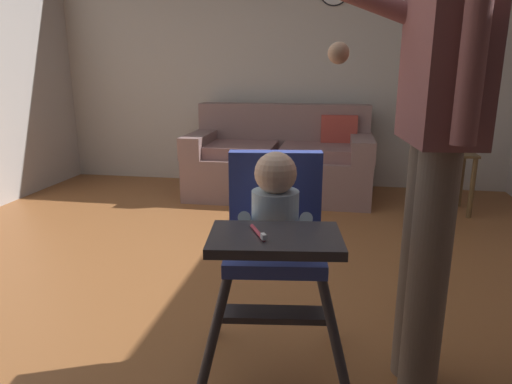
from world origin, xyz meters
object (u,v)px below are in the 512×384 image
at_px(high_chair, 275,228).
at_px(couch, 280,161).
at_px(sippy_cup, 444,146).
at_px(side_table, 447,168).
at_px(adult_standing, 436,131).

bearing_deg(high_chair, couch, 178.89).
bearing_deg(sippy_cup, couch, 168.58).
xyz_separation_m(high_chair, side_table, (1.15, 2.45, -0.24)).
bearing_deg(adult_standing, side_table, -109.71).
distance_m(couch, side_table, 1.49).
bearing_deg(side_table, couch, 168.90).
xyz_separation_m(couch, side_table, (1.46, -0.29, 0.05)).
height_order(adult_standing, side_table, adult_standing).
xyz_separation_m(adult_standing, side_table, (0.61, 2.40, -0.60)).
height_order(high_chair, adult_standing, adult_standing).
height_order(couch, adult_standing, adult_standing).
distance_m(adult_standing, side_table, 2.55).
height_order(couch, side_table, couch).
relative_size(high_chair, adult_standing, 0.53).
bearing_deg(high_chair, adult_standing, 87.65).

